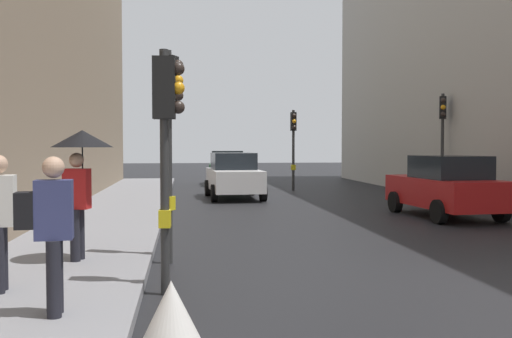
# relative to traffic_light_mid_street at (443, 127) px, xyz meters

# --- Properties ---
(ground_plane) EXTENTS (120.00, 120.00, 0.00)m
(ground_plane) POSITION_rel_traffic_light_mid_street_xyz_m (-4.93, -13.00, -2.74)
(ground_plane) COLOR black
(sidewalk_kerb) EXTENTS (2.85, 40.00, 0.16)m
(sidewalk_kerb) POSITION_rel_traffic_light_mid_street_xyz_m (-11.60, -7.00, -2.66)
(sidewalk_kerb) COLOR gray
(sidewalk_kerb) RESTS_ON ground
(traffic_light_mid_street) EXTENTS (0.33, 0.45, 3.98)m
(traffic_light_mid_street) POSITION_rel_traffic_light_mid_street_xyz_m (0.00, 0.00, 0.00)
(traffic_light_mid_street) COLOR #2D2D2D
(traffic_light_mid_street) RESTS_ON ground
(traffic_light_near_left) EXTENTS (0.43, 0.25, 3.35)m
(traffic_light_near_left) POSITION_rel_traffic_light_mid_street_xyz_m (-9.85, -12.78, -0.43)
(traffic_light_near_left) COLOR #2D2D2D
(traffic_light_near_left) RESTS_ON ground
(traffic_light_near_right) EXTENTS (0.45, 0.35, 3.68)m
(traffic_light_near_right) POSITION_rel_traffic_light_mid_street_xyz_m (-9.85, -10.66, -0.20)
(traffic_light_near_right) COLOR #2D2D2D
(traffic_light_near_right) RESTS_ON ground
(traffic_light_far_median) EXTENTS (0.24, 0.43, 3.66)m
(traffic_light_far_median) POSITION_rel_traffic_light_mid_street_xyz_m (-4.66, 5.31, -0.22)
(traffic_light_far_median) COLOR #2D2D2D
(traffic_light_far_median) RESTS_ON ground
(car_white_compact) EXTENTS (2.16, 4.27, 1.76)m
(car_white_compact) POSITION_rel_traffic_light_mid_street_xyz_m (-7.69, 1.69, -1.87)
(car_white_compact) COLOR silver
(car_white_compact) RESTS_ON ground
(car_green_estate) EXTENTS (2.26, 4.32, 1.76)m
(car_green_estate) POSITION_rel_traffic_light_mid_street_xyz_m (-7.33, 9.87, -1.87)
(car_green_estate) COLOR #2D6038
(car_green_estate) RESTS_ON ground
(car_red_sedan) EXTENTS (2.24, 4.31, 1.76)m
(car_red_sedan) POSITION_rel_traffic_light_mid_street_xyz_m (-2.20, -5.02, -1.87)
(car_red_sedan) COLOR red
(car_red_sedan) RESTS_ON ground
(pedestrian_with_umbrella) EXTENTS (1.00, 1.00, 2.14)m
(pedestrian_with_umbrella) POSITION_rel_traffic_light_mid_street_xyz_m (-11.29, -11.00, -0.90)
(pedestrian_with_umbrella) COLOR black
(pedestrian_with_umbrella) RESTS_ON sidewalk_kerb
(pedestrian_with_grey_backpack) EXTENTS (0.62, 0.36, 1.77)m
(pedestrian_with_grey_backpack) POSITION_rel_traffic_light_mid_street_xyz_m (-11.09, -14.17, -1.58)
(pedestrian_with_grey_backpack) COLOR black
(pedestrian_with_grey_backpack) RESTS_ON sidewalk_kerb
(warning_sign_triangle) EXTENTS (0.64, 0.64, 0.65)m
(warning_sign_triangle) POSITION_rel_traffic_light_mid_street_xyz_m (-9.75, -14.75, -2.42)
(warning_sign_triangle) COLOR silver
(warning_sign_triangle) RESTS_ON ground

